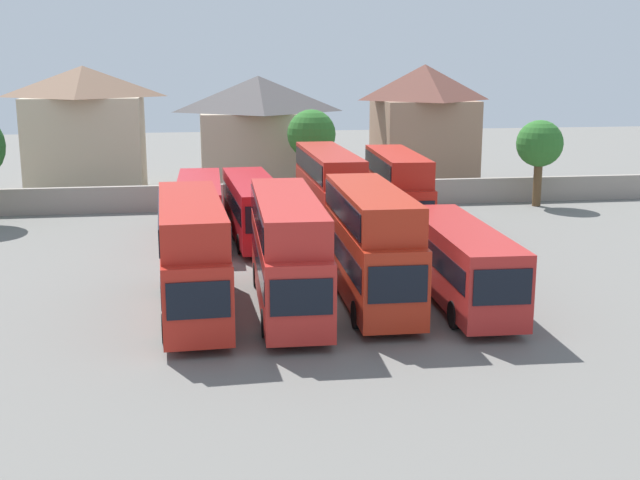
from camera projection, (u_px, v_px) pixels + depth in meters
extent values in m
plane|color=slate|center=(284.00, 224.00, 51.96)|extent=(140.00, 140.00, 0.00)
cube|color=gray|center=(275.00, 196.00, 57.30)|extent=(56.00, 0.50, 1.80)
cube|color=red|center=(192.00, 271.00, 33.10)|extent=(2.90, 10.93, 2.93)
cube|color=black|center=(198.00, 300.00, 27.81)|extent=(2.19, 0.16, 1.32)
cube|color=black|center=(192.00, 263.00, 33.03)|extent=(2.91, 10.07, 0.92)
cube|color=red|center=(190.00, 217.00, 32.89)|extent=(2.83, 10.39, 1.44)
cube|color=black|center=(190.00, 217.00, 32.89)|extent=(2.90, 9.85, 1.01)
cylinder|color=black|center=(228.00, 325.00, 30.37)|extent=(0.34, 1.11, 1.10)
cylinder|color=black|center=(166.00, 328.00, 29.94)|extent=(0.34, 1.11, 1.10)
cylinder|color=black|center=(216.00, 278.00, 36.81)|extent=(0.34, 1.11, 1.10)
cylinder|color=black|center=(165.00, 281.00, 36.39)|extent=(0.34, 1.11, 1.10)
cube|color=red|center=(288.00, 266.00, 33.86)|extent=(2.86, 11.61, 2.93)
cube|color=black|center=(302.00, 297.00, 28.17)|extent=(2.20, 0.15, 1.32)
cube|color=black|center=(288.00, 258.00, 33.78)|extent=(2.87, 10.69, 0.92)
cube|color=red|center=(287.00, 214.00, 33.67)|extent=(2.79, 11.04, 1.43)
cube|color=black|center=(287.00, 214.00, 33.67)|extent=(2.86, 10.46, 1.00)
cylinder|color=black|center=(326.00, 321.00, 30.80)|extent=(0.33, 1.11, 1.10)
cylinder|color=black|center=(265.00, 323.00, 30.53)|extent=(0.33, 1.11, 1.10)
cylinder|color=black|center=(306.00, 273.00, 37.74)|extent=(0.33, 1.11, 1.10)
cylinder|color=black|center=(257.00, 275.00, 37.46)|extent=(0.33, 1.11, 1.10)
cube|color=#B42815|center=(371.00, 261.00, 34.45)|extent=(2.76, 10.28, 3.10)
cube|color=black|center=(398.00, 284.00, 29.41)|extent=(2.21, 0.13, 1.39)
cube|color=black|center=(371.00, 252.00, 34.37)|extent=(2.78, 9.46, 0.98)
cube|color=#B42815|center=(370.00, 206.00, 34.21)|extent=(2.69, 9.77, 1.49)
cube|color=black|center=(370.00, 206.00, 34.21)|extent=(2.77, 9.26, 1.04)
cylinder|color=black|center=(415.00, 312.00, 31.82)|extent=(0.33, 1.11, 1.10)
cylinder|color=black|center=(357.00, 315.00, 31.53)|extent=(0.33, 1.11, 1.10)
cylinder|color=black|center=(382.00, 272.00, 37.96)|extent=(0.33, 1.11, 1.10)
cylinder|color=black|center=(333.00, 273.00, 37.67)|extent=(0.33, 1.11, 1.10)
cube|color=#B42522|center=(460.00, 261.00, 34.65)|extent=(2.92, 10.91, 2.98)
cube|color=black|center=(503.00, 287.00, 29.31)|extent=(2.19, 0.17, 1.34)
cube|color=black|center=(460.00, 253.00, 34.58)|extent=(2.93, 10.04, 0.94)
cylinder|color=black|center=(511.00, 313.00, 31.81)|extent=(0.34, 1.11, 1.10)
cylinder|color=black|center=(454.00, 315.00, 31.55)|extent=(0.34, 1.11, 1.10)
cylinder|color=black|center=(463.00, 270.00, 38.31)|extent=(0.34, 1.11, 1.10)
cylinder|color=black|center=(415.00, 271.00, 38.06)|extent=(0.34, 1.11, 1.10)
cube|color=red|center=(199.00, 207.00, 46.98)|extent=(2.69, 11.06, 3.13)
cube|color=black|center=(198.00, 219.00, 41.56)|extent=(2.17, 0.13, 1.41)
cube|color=black|center=(199.00, 201.00, 46.90)|extent=(2.72, 10.18, 0.99)
cylinder|color=black|center=(221.00, 242.00, 44.12)|extent=(0.32, 1.11, 1.10)
cylinder|color=black|center=(178.00, 244.00, 43.83)|extent=(0.32, 1.11, 1.10)
cylinder|color=black|center=(219.00, 219.00, 50.73)|extent=(0.32, 1.11, 1.10)
cylinder|color=black|center=(182.00, 220.00, 50.44)|extent=(0.32, 1.11, 1.10)
cube|color=#B4171F|center=(253.00, 207.00, 47.18)|extent=(3.07, 12.00, 3.11)
cube|color=black|center=(267.00, 219.00, 41.39)|extent=(2.23, 0.18, 1.40)
cube|color=black|center=(253.00, 200.00, 47.10)|extent=(3.07, 11.05, 0.98)
cylinder|color=black|center=(283.00, 242.00, 44.18)|extent=(0.35, 1.11, 1.10)
cylinder|color=black|center=(240.00, 244.00, 43.72)|extent=(0.35, 1.11, 1.10)
cylinder|color=black|center=(265.00, 217.00, 51.23)|extent=(0.35, 1.11, 1.10)
cylinder|color=black|center=(228.00, 219.00, 50.78)|extent=(0.35, 1.11, 1.10)
cube|color=#B2271C|center=(329.00, 204.00, 47.72)|extent=(2.46, 11.81, 3.19)
cube|color=black|center=(348.00, 217.00, 41.92)|extent=(2.14, 0.08, 1.44)
cube|color=black|center=(329.00, 198.00, 47.63)|extent=(2.49, 10.87, 1.00)
cube|color=#B2271C|center=(328.00, 164.00, 47.49)|extent=(2.41, 11.22, 1.52)
cube|color=black|center=(328.00, 164.00, 47.49)|extent=(2.49, 10.63, 1.07)
cylinder|color=black|center=(360.00, 240.00, 44.66)|extent=(0.30, 1.10, 1.10)
cylinder|color=black|center=(320.00, 242.00, 44.32)|extent=(0.30, 1.10, 1.10)
cylinder|color=black|center=(337.00, 216.00, 51.72)|extent=(0.30, 1.10, 1.10)
cylinder|color=black|center=(302.00, 217.00, 51.38)|extent=(0.30, 1.10, 1.10)
cube|color=red|center=(397.00, 204.00, 48.25)|extent=(2.99, 10.23, 3.04)
cube|color=black|center=(415.00, 214.00, 43.24)|extent=(2.11, 0.21, 1.37)
cube|color=black|center=(397.00, 198.00, 48.17)|extent=(2.99, 9.43, 0.96)
cube|color=red|center=(397.00, 165.00, 48.00)|extent=(2.92, 9.72, 1.51)
cube|color=black|center=(397.00, 165.00, 48.00)|extent=(2.98, 9.22, 1.05)
cylinder|color=black|center=(426.00, 236.00, 45.59)|extent=(0.36, 1.12, 1.10)
cylinder|color=black|center=(388.00, 237.00, 45.38)|extent=(0.36, 1.12, 1.10)
cylinder|color=black|center=(405.00, 216.00, 51.68)|extent=(0.36, 1.12, 1.10)
cylinder|color=black|center=(370.00, 216.00, 51.48)|extent=(0.36, 1.12, 1.10)
cube|color=#C6B293|center=(87.00, 145.00, 63.40)|extent=(8.65, 7.27, 7.50)
pyramid|color=brown|center=(83.00, 81.00, 62.34)|extent=(9.08, 7.63, 2.35)
cube|color=tan|center=(259.00, 150.00, 65.78)|extent=(9.29, 7.57, 6.21)
pyramid|color=#514C4C|center=(258.00, 94.00, 64.80)|extent=(9.76, 7.95, 2.83)
cube|color=#9E7A60|center=(423.00, 143.00, 67.45)|extent=(7.54, 7.43, 7.06)
pyramid|color=brown|center=(425.00, 82.00, 66.38)|extent=(7.92, 7.81, 2.87)
cylinder|color=brown|center=(312.00, 176.00, 59.94)|extent=(0.46, 0.46, 3.73)
sphere|color=#2D6B28|center=(311.00, 134.00, 59.27)|extent=(3.57, 3.57, 3.57)
cylinder|color=brown|center=(537.00, 183.00, 57.99)|extent=(0.60, 0.60, 3.33)
sphere|color=#2D6B28|center=(540.00, 143.00, 57.38)|extent=(3.30, 3.30, 3.30)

